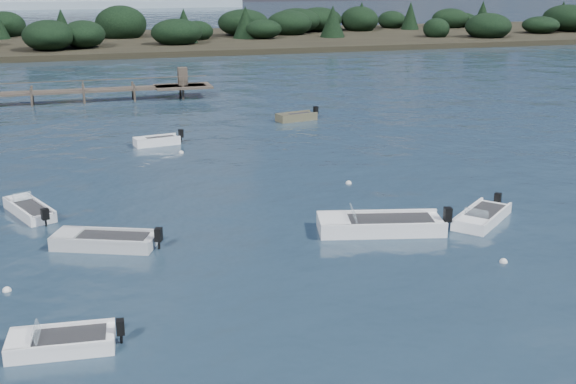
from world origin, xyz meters
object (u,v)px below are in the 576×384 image
object	(u,v)px
dinghy_mid_grey	(105,243)
tender_far_grey_b	(296,118)
dinghy_mid_white_a	(380,227)
dinghy_mid_white_b	(482,219)
dinghy_extra_a	(29,212)
dinghy_extra_b	(62,345)
tender_far_white	(157,142)

from	to	relation	value
dinghy_mid_grey	tender_far_grey_b	size ratio (longest dim) A/B	1.29
dinghy_mid_white_a	dinghy_mid_white_b	size ratio (longest dim) A/B	1.50
tender_far_grey_b	dinghy_extra_a	bearing A→B (deg)	-136.27
dinghy_mid_white_a	dinghy_extra_b	bearing A→B (deg)	-153.08
dinghy_extra_b	tender_far_white	distance (m)	26.84
dinghy_extra_b	dinghy_mid_grey	bearing A→B (deg)	78.44
dinghy_extra_a	dinghy_mid_white_b	distance (m)	20.89
dinghy_extra_a	dinghy_mid_white_b	world-z (taller)	dinghy_extra_a
tender_far_white	dinghy_mid_white_a	bearing A→B (deg)	-69.33
dinghy_mid_white_a	tender_far_grey_b	world-z (taller)	dinghy_mid_white_a
dinghy_mid_white_a	dinghy_mid_grey	size ratio (longest dim) A/B	1.31
dinghy_mid_white_a	dinghy_extra_b	world-z (taller)	dinghy_mid_white_a
dinghy_mid_white_a	dinghy_extra_b	size ratio (longest dim) A/B	1.70
dinghy_mid_grey	tender_far_grey_b	distance (m)	27.77
dinghy_extra_a	dinghy_mid_grey	distance (m)	6.11
dinghy_mid_white_a	dinghy_mid_white_b	world-z (taller)	dinghy_mid_white_a
dinghy_mid_white_b	tender_far_white	distance (m)	23.10
dinghy_extra_b	tender_far_grey_b	xyz separation A→B (m)	(17.18, 31.34, 0.03)
dinghy_extra_b	dinghy_mid_white_a	bearing A→B (deg)	26.92
dinghy_mid_grey	dinghy_extra_b	world-z (taller)	dinghy_mid_grey
tender_far_grey_b	tender_far_white	world-z (taller)	tender_far_grey_b
dinghy_mid_grey	dinghy_mid_white_b	bearing A→B (deg)	-5.81
tender_far_white	dinghy_extra_b	bearing A→B (deg)	-102.89
dinghy_extra_a	dinghy_extra_b	distance (m)	13.61
dinghy_mid_grey	dinghy_mid_white_a	bearing A→B (deg)	-7.50
dinghy_mid_white_a	dinghy_mid_white_b	bearing A→B (deg)	-1.83
dinghy_extra_b	tender_far_white	xyz separation A→B (m)	(5.99, 26.17, 0.02)
dinghy_mid_white_a	dinghy_mid_grey	xyz separation A→B (m)	(-11.61, 1.53, -0.02)
dinghy_extra_a	dinghy_mid_grey	world-z (taller)	dinghy_mid_grey
dinghy_mid_white_b	dinghy_mid_grey	bearing A→B (deg)	174.19
dinghy_mid_grey	dinghy_extra_a	bearing A→B (deg)	120.88
tender_far_grey_b	tender_far_white	size ratio (longest dim) A/B	1.06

